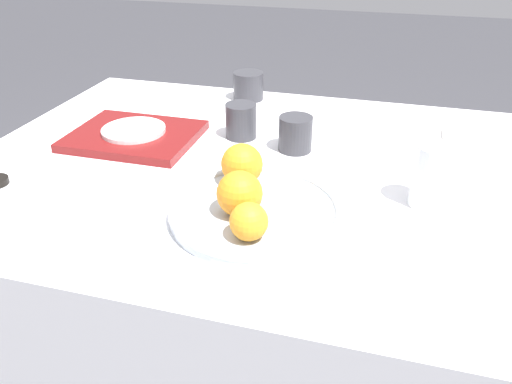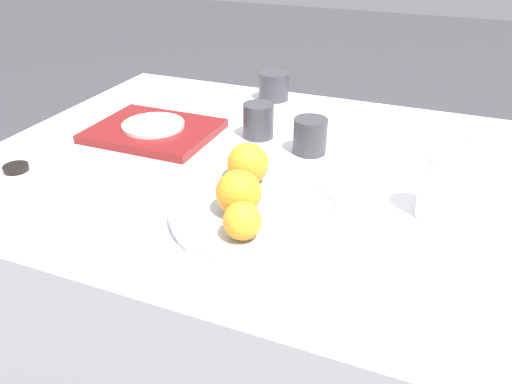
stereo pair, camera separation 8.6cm
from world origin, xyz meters
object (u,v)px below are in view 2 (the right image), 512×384
(water_glass, at_px, (440,186))
(orange_0, at_px, (242,221))
(cup_1, at_px, (258,121))
(orange_1, at_px, (239,193))
(cup_0, at_px, (310,136))
(serving_tray, at_px, (154,131))
(side_plate, at_px, (153,125))
(cup_2, at_px, (274,86))
(orange_2, at_px, (248,164))
(soy_dish, at_px, (16,168))
(fruit_platter, at_px, (256,210))
(napkin, at_px, (491,150))

(water_glass, bearing_deg, orange_0, -142.38)
(cup_1, bearing_deg, water_glass, -26.12)
(orange_0, xyz_separation_m, orange_1, (-0.04, 0.07, 0.01))
(cup_0, bearing_deg, serving_tray, -172.86)
(side_plate, distance_m, cup_2, 0.39)
(cup_2, bearing_deg, orange_0, -73.67)
(orange_2, distance_m, soy_dish, 0.49)
(orange_0, height_order, soy_dish, orange_0)
(serving_tray, bearing_deg, fruit_platter, -34.00)
(orange_1, relative_size, soy_dish, 1.52)
(napkin, height_order, soy_dish, soy_dish)
(cup_0, relative_size, cup_1, 0.97)
(cup_1, xyz_separation_m, cup_2, (-0.06, 0.26, -0.00))
(cup_1, bearing_deg, soy_dish, -138.60)
(cup_0, xyz_separation_m, soy_dish, (-0.54, -0.32, -0.03))
(soy_dish, bearing_deg, orange_1, -0.11)
(water_glass, height_order, cup_2, water_glass)
(fruit_platter, xyz_separation_m, napkin, (0.39, 0.45, -0.01))
(cup_0, relative_size, napkin, 0.66)
(orange_1, height_order, water_glass, water_glass)
(orange_0, height_order, cup_0, orange_0)
(orange_2, relative_size, cup_2, 0.94)
(fruit_platter, height_order, cup_1, cup_1)
(water_glass, bearing_deg, fruit_platter, -156.97)
(orange_1, xyz_separation_m, napkin, (0.41, 0.47, -0.05))
(orange_0, xyz_separation_m, cup_1, (-0.14, 0.42, -0.01))
(orange_2, distance_m, water_glass, 0.34)
(cup_0, height_order, cup_1, cup_1)
(water_glass, relative_size, cup_2, 1.39)
(water_glass, relative_size, napkin, 0.98)
(orange_1, bearing_deg, cup_2, 104.96)
(orange_1, distance_m, napkin, 0.63)
(orange_1, distance_m, cup_1, 0.37)
(orange_0, distance_m, side_plate, 0.51)
(orange_2, height_order, cup_2, orange_2)
(orange_1, relative_size, water_glass, 0.67)
(orange_1, xyz_separation_m, cup_1, (-0.11, 0.35, -0.02))
(water_glass, bearing_deg, orange_1, -154.68)
(serving_tray, bearing_deg, soy_dish, -121.44)
(fruit_platter, height_order, napkin, fruit_platter)
(cup_0, bearing_deg, soy_dish, -149.59)
(cup_1, height_order, napkin, cup_1)
(side_plate, xyz_separation_m, napkin, (0.75, 0.20, -0.02))
(orange_1, distance_m, water_glass, 0.35)
(orange_0, height_order, cup_1, cup_1)
(orange_1, bearing_deg, soy_dish, 179.89)
(serving_tray, bearing_deg, side_plate, 90.00)
(orange_2, bearing_deg, cup_0, 74.16)
(cup_2, height_order, soy_dish, cup_2)
(fruit_platter, xyz_separation_m, soy_dish, (-0.53, -0.02, -0.01))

